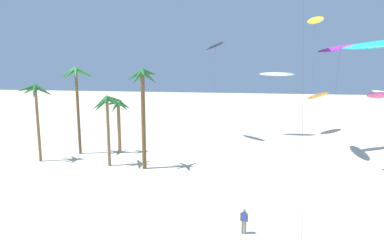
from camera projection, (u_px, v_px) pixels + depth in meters
name	position (u px, v px, depth m)	size (l,w,h in m)	color
palm_tree_0	(76.00, 81.00, 38.11)	(4.21, 4.20, 10.76)	brown
palm_tree_1	(36.00, 96.00, 35.03)	(3.90, 3.68, 8.84)	olive
palm_tree_2	(143.00, 91.00, 32.22)	(3.47, 3.64, 10.51)	brown
palm_tree_3	(107.00, 107.00, 33.50)	(3.81, 3.96, 7.66)	olive
palm_tree_4	(118.00, 109.00, 39.02)	(3.54, 3.45, 6.81)	olive
flying_kite_2	(315.00, 20.00, 36.19)	(1.60, 9.22, 17.16)	yellow
flying_kite_3	(341.00, 48.00, 38.65)	(6.63, 8.06, 13.94)	purple
flying_kite_4	(215.00, 46.00, 45.35)	(3.90, 7.69, 14.57)	black
flying_kite_8	(277.00, 74.00, 48.86)	(5.47, 9.70, 10.16)	white
flying_kite_9	(380.00, 95.00, 41.99)	(4.56, 10.14, 7.74)	#EA5193
flying_kite_10	(319.00, 95.00, 52.40)	(5.27, 8.11, 6.99)	orange
person_foreground_walker	(244.00, 220.00, 19.97)	(0.51, 0.23, 1.65)	slate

